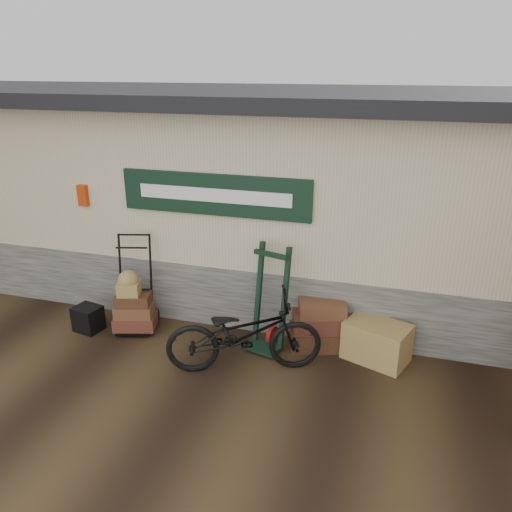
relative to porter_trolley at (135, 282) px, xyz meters
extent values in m
plane|color=black|center=(1.41, -0.65, -0.69)|extent=(80.00, 80.00, 0.00)
cube|color=#4C4C47|center=(1.41, 2.10, -0.24)|extent=(14.00, 3.54, 0.90)
cube|color=#C4B490|center=(1.41, 2.10, 1.26)|extent=(14.00, 3.50, 2.10)
cube|color=black|center=(1.41, 1.95, 2.41)|extent=(14.40, 4.10, 0.20)
cube|color=black|center=(1.11, 0.32, 1.26)|extent=(2.60, 0.06, 0.55)
cube|color=white|center=(1.11, 0.28, 1.26)|extent=(2.10, 0.01, 0.18)
cube|color=#B7360D|center=(-0.89, 0.32, 1.11)|extent=(0.14, 0.10, 0.30)
cube|color=olive|center=(3.35, 0.09, -0.44)|extent=(0.90, 0.75, 0.51)
cube|color=black|center=(-0.62, -0.30, -0.51)|extent=(0.41, 0.37, 0.36)
imported|color=black|center=(1.80, -0.60, -0.14)|extent=(1.29, 2.01, 1.11)
camera|label=1|loc=(3.44, -5.63, 2.86)|focal=35.00mm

